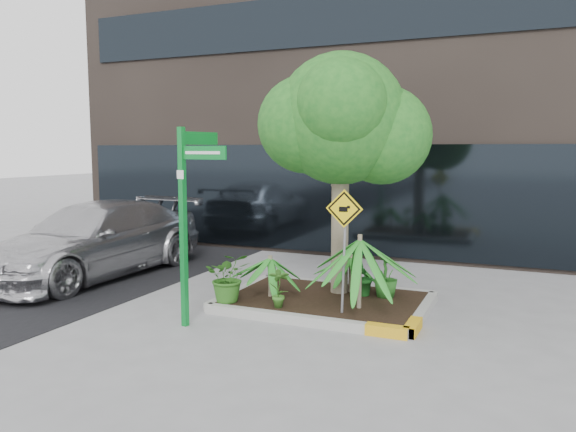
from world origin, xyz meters
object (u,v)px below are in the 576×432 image
at_px(tree, 341,119).
at_px(cattle_sign, 344,230).
at_px(street_sign_post, 188,205).
at_px(parked_car, 95,239).

bearing_deg(tree, cattle_sign, -69.21).
xyz_separation_m(street_sign_post, cattle_sign, (2.02, 1.07, -0.40)).
bearing_deg(parked_car, cattle_sign, -6.22).
relative_size(street_sign_post, cattle_sign, 1.57).
bearing_deg(cattle_sign, parked_car, 170.18).
height_order(tree, parked_car, tree).
bearing_deg(cattle_sign, street_sign_post, -152.10).
bearing_deg(cattle_sign, tree, 110.69).
xyz_separation_m(parked_car, cattle_sign, (5.63, -0.97, 0.65)).
distance_m(tree, street_sign_post, 3.00).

